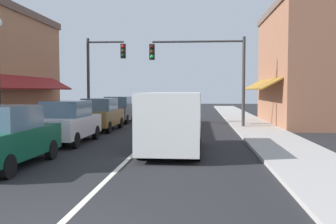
% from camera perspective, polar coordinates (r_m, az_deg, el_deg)
% --- Properties ---
extents(ground_plane, '(80.00, 80.00, 0.00)m').
position_cam_1_polar(ground_plane, '(23.44, -0.86, -2.13)').
color(ground_plane, black).
extents(sidewalk_left, '(2.60, 56.00, 0.12)m').
position_cam_1_polar(sidewalk_left, '(24.58, -13.73, -1.83)').
color(sidewalk_left, '#A39E99').
rests_on(sidewalk_left, ground).
extents(sidewalk_right, '(2.60, 56.00, 0.12)m').
position_cam_1_polar(sidewalk_right, '(23.55, 12.59, -2.03)').
color(sidewalk_right, '#A39E99').
rests_on(sidewalk_right, ground).
extents(lane_center_stripe, '(0.14, 52.00, 0.01)m').
position_cam_1_polar(lane_center_stripe, '(23.44, -0.86, -2.12)').
color(lane_center_stripe, silver).
rests_on(lane_center_stripe, ground).
extents(storefront_right_block, '(5.76, 10.20, 7.48)m').
position_cam_1_polar(storefront_right_block, '(26.16, 19.80, 6.45)').
color(storefront_right_block, '#8E5B42').
rests_on(storefront_right_block, ground).
extents(parked_car_nearest_left, '(1.83, 4.13, 1.77)m').
position_cam_1_polar(parked_car_nearest_left, '(11.80, -23.22, -3.44)').
color(parked_car_nearest_left, '#0F4C33').
rests_on(parked_car_nearest_left, ground).
extents(parked_car_second_left, '(1.83, 4.12, 1.77)m').
position_cam_1_polar(parked_car_second_left, '(16.34, -14.78, -1.49)').
color(parked_car_second_left, silver).
rests_on(parked_car_second_left, ground).
extents(parked_car_third_left, '(1.84, 4.13, 1.77)m').
position_cam_1_polar(parked_car_third_left, '(21.16, -10.05, -0.37)').
color(parked_car_third_left, brown).
rests_on(parked_car_third_left, ground).
extents(parked_car_far_left, '(1.83, 4.12, 1.77)m').
position_cam_1_polar(parked_car_far_left, '(26.35, -7.42, 0.36)').
color(parked_car_far_left, '#4C5156').
rests_on(parked_car_far_left, ground).
extents(van_in_lane, '(2.04, 5.20, 2.12)m').
position_cam_1_polar(van_in_lane, '(13.54, 0.71, -1.20)').
color(van_in_lane, silver).
rests_on(van_in_lane, ground).
extents(traffic_signal_mast_arm, '(5.53, 0.50, 5.27)m').
position_cam_1_polar(traffic_signal_mast_arm, '(22.34, 6.12, 6.96)').
color(traffic_signal_mast_arm, '#333333').
rests_on(traffic_signal_mast_arm, ground).
extents(traffic_signal_left_corner, '(2.54, 0.50, 5.49)m').
position_cam_1_polar(traffic_signal_left_corner, '(24.67, -10.05, 6.43)').
color(traffic_signal_left_corner, '#333333').
rests_on(traffic_signal_left_corner, ground).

